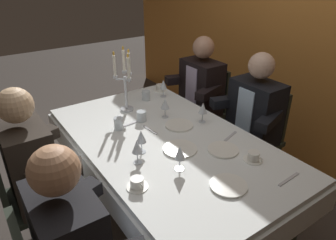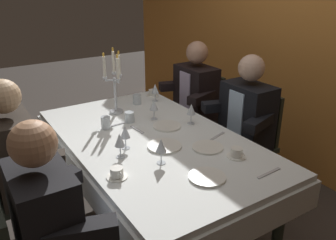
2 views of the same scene
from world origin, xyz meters
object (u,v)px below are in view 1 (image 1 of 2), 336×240
object	(u,v)px
candelabra	(125,84)
water_tumbler_2	(146,95)
dinner_plate_1	(180,149)
wine_glass_2	(165,104)
coffee_cup_1	(137,184)
water_tumbler_0	(141,116)
dining_table	(167,153)
seated_diner_2	(256,111)
wine_glass_1	(137,147)
seated_diner_0	(202,86)
coffee_cup_2	(254,157)
wine_glass_3	(180,153)
wine_glass_0	(203,108)
water_tumbler_1	(119,123)
dinner_plate_3	(228,185)
dinner_plate_2	(223,150)
seated_diner_1	(28,163)
wine_glass_4	(163,85)
wine_glass_5	(141,137)
coffee_cup_0	(160,88)
dinner_plate_0	(179,125)

from	to	relation	value
candelabra	water_tumbler_2	distance (m)	0.33
dinner_plate_1	water_tumbler_2	bearing A→B (deg)	163.87
wine_glass_2	coffee_cup_1	world-z (taller)	wine_glass_2
water_tumbler_0	coffee_cup_1	size ratio (longest dim) A/B	0.63
dining_table	seated_diner_2	distance (m)	0.89
seated_diner_2	wine_glass_1	bearing A→B (deg)	-85.28
seated_diner_0	seated_diner_2	xyz separation A→B (m)	(0.70, 0.00, 0.00)
wine_glass_1	coffee_cup_2	world-z (taller)	wine_glass_1
dining_table	wine_glass_3	distance (m)	0.44
dining_table	coffee_cup_2	bearing A→B (deg)	29.51
wine_glass_0	water_tumbler_1	bearing A→B (deg)	-114.08
dinner_plate_3	coffee_cup_1	distance (m)	0.51
water_tumbler_2	candelabra	bearing A→B (deg)	-69.03
dinner_plate_2	water_tumbler_1	world-z (taller)	water_tumbler_1
coffee_cup_2	seated_diner_1	size ratio (longest dim) A/B	0.11
wine_glass_4	wine_glass_5	world-z (taller)	same
wine_glass_3	coffee_cup_2	size ratio (longest dim) A/B	1.24
water_tumbler_1	dining_table	bearing A→B (deg)	33.91
dinner_plate_1	water_tumbler_2	distance (m)	0.89
wine_glass_0	coffee_cup_2	xyz separation A→B (m)	(0.59, -0.07, -0.09)
wine_glass_1	wine_glass_4	xyz separation A→B (m)	(-0.80, 0.73, 0.00)
coffee_cup_0	coffee_cup_2	size ratio (longest dim) A/B	1.00
dining_table	seated_diner_1	distance (m)	0.93
dinner_plate_3	wine_glass_1	distance (m)	0.59
wine_glass_1	seated_diner_2	world-z (taller)	seated_diner_2
water_tumbler_1	dinner_plate_2	bearing A→B (deg)	33.42
dinner_plate_1	dinner_plate_2	distance (m)	0.29
water_tumbler_1	wine_glass_3	bearing A→B (deg)	6.41
dinner_plate_0	water_tumbler_1	world-z (taller)	water_tumbler_1
dinner_plate_3	coffee_cup_2	world-z (taller)	coffee_cup_2
dining_table	candelabra	bearing A→B (deg)	-179.10
dinner_plate_0	seated_diner_2	distance (m)	0.71
candelabra	water_tumbler_1	size ratio (longest dim) A/B	5.69
seated_diner_1	seated_diner_0	bearing A→B (deg)	103.02
wine_glass_2	dinner_plate_0	bearing A→B (deg)	1.03
dinner_plate_3	wine_glass_4	xyz separation A→B (m)	(-1.29, 0.42, 0.11)
dinner_plate_3	water_tumbler_0	bearing A→B (deg)	179.78
water_tumbler_0	wine_glass_4	bearing A→B (deg)	126.77
candelabra	water_tumbler_2	bearing A→B (deg)	110.97
water_tumbler_0	coffee_cup_2	bearing A→B (deg)	19.43
dinner_plate_2	seated_diner_1	bearing A→B (deg)	-118.23
wine_glass_1	dinner_plate_0	bearing A→B (deg)	115.92
dinner_plate_0	seated_diner_2	world-z (taller)	seated_diner_2
dining_table	coffee_cup_2	distance (m)	0.63
dinner_plate_2	wine_glass_2	xyz separation A→B (m)	(-0.63, -0.04, 0.11)
dining_table	coffee_cup_1	xyz separation A→B (m)	(0.35, -0.44, 0.15)
dinner_plate_1	wine_glass_5	world-z (taller)	wine_glass_5
candelabra	seated_diner_0	world-z (taller)	candelabra
dinner_plate_2	dinner_plate_3	world-z (taller)	same
wine_glass_1	dining_table	bearing A→B (deg)	114.29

